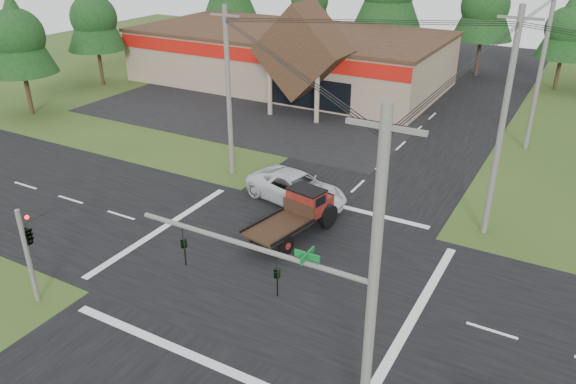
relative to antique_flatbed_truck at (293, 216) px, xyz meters
The scene contains 17 objects.
ground 3.05m from the antique_flatbed_truck, 77.80° to the right, with size 120.00×120.00×0.00m, color #2A4819.
road_ns 3.04m from the antique_flatbed_truck, 77.80° to the right, with size 12.00×120.00×0.02m, color black.
road_ew 3.04m from the antique_flatbed_truck, 77.80° to the right, with size 120.00×12.00×0.02m, color black.
parking_apron 21.10m from the antique_flatbed_truck, 129.52° to the left, with size 28.00×14.00×0.02m, color black.
cvs_building 30.82m from the antique_flatbed_truck, 119.40° to the left, with size 30.40×18.20×9.19m.
traffic_signal_mast 12.52m from the antique_flatbed_truck, 57.97° to the right, with size 8.12×0.24×7.00m.
traffic_signal_corner 12.44m from the antique_flatbed_truck, 124.42° to the right, with size 0.53×2.48×4.40m.
utility_pole_nr 13.81m from the antique_flatbed_truck, 51.71° to the right, with size 2.00×0.30×11.00m.
utility_pole_nw 10.01m from the antique_flatbed_truck, 144.68° to the left, with size 2.00×0.30×10.50m.
utility_pole_ne 11.12m from the antique_flatbed_truck, 31.41° to the left, with size 2.00×0.30×11.50m.
utility_pole_n 21.57m from the antique_flatbed_truck, 65.94° to the left, with size 2.00×0.30×11.20m.
tree_row_d 39.74m from the antique_flatbed_truck, 89.13° to the left, with size 6.16×6.16×11.11m.
tree_row_e 38.54m from the antique_flatbed_truck, 77.01° to the left, with size 5.04×5.04×9.09m.
tree_side_w 36.26m from the antique_flatbed_truck, 151.22° to the left, with size 5.60×5.60×10.10m.
tree_side_w_near 30.79m from the antique_flatbed_truck, 166.15° to the left, with size 5.60×5.60×10.10m.
antique_flatbed_truck is the anchor object (origin of this frame).
white_pickup 3.94m from the antique_flatbed_truck, 115.78° to the left, with size 2.86×6.20×1.72m, color silver.
Camera 1 is at (11.61, -19.46, 14.69)m, focal length 35.00 mm.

